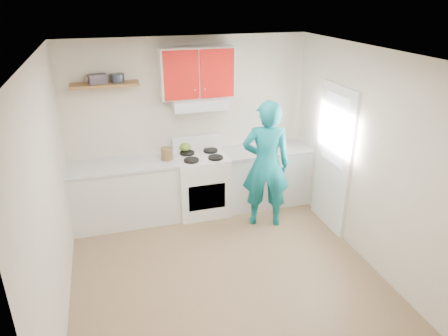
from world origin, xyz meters
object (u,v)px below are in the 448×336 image
object	(u,v)px
person	(266,165)
tin	(117,78)
stove	(202,184)
crock	(167,154)
kettle	(185,147)

from	to	relation	value
person	tin	bearing A→B (deg)	-4.62
stove	tin	bearing A→B (deg)	169.37
stove	person	distance (m)	1.09
stove	tin	distance (m)	1.97
tin	crock	xyz separation A→B (m)	(0.57, -0.20, -1.09)
crock	person	distance (m)	1.43
tin	kettle	distance (m)	1.41
kettle	tin	bearing A→B (deg)	174.66
tin	kettle	bearing A→B (deg)	4.00
stove	crock	size ratio (longest dim) A/B	4.58
tin	kettle	xyz separation A→B (m)	(0.89, 0.06, -1.10)
kettle	crock	bearing A→B (deg)	-149.89
kettle	crock	distance (m)	0.41
stove	tin	size ratio (longest dim) A/B	5.03
stove	tin	world-z (taller)	tin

